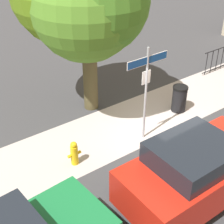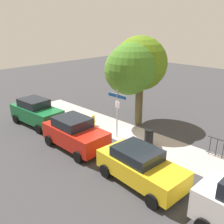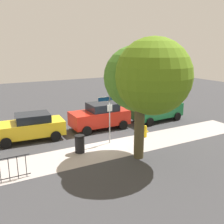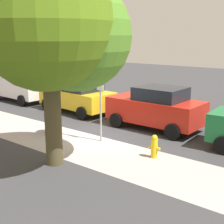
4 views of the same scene
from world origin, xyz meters
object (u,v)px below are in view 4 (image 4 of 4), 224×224
fire_hydrant (154,146)px  shade_tree (62,29)px  street_sign (101,85)px  car_yellow (77,96)px  car_red (156,108)px  trash_bin (53,122)px  car_white (21,84)px

fire_hydrant → shade_tree: bearing=50.8°
street_sign → fire_hydrant: street_sign is taller
car_yellow → fire_hydrant: 7.23m
car_red → trash_bin: size_ratio=4.14×
trash_bin → fire_hydrant: bearing=-176.3°
street_sign → shade_tree: bearing=105.6°
shade_tree → car_red: 6.08m
shade_tree → car_yellow: shade_tree is taller
car_yellow → car_white: car_white is taller
fire_hydrant → trash_bin: bearing=3.7°
shade_tree → car_yellow: 7.78m
street_sign → fire_hydrant: (-2.48, 0.20, -1.76)m
trash_bin → car_yellow: bearing=-59.8°
car_red → car_white: car_white is taller
car_white → car_yellow: bearing=-178.0°
street_sign → fire_hydrant: bearing=175.4°
trash_bin → shade_tree: bearing=145.7°
street_sign → trash_bin: (2.13, 0.50, -1.65)m
shade_tree → car_yellow: bearing=-47.9°
car_white → fire_hydrant: size_ratio=5.31×
car_white → car_red: bearing=-178.5°
street_sign → car_red: bearing=-104.7°
shade_tree → street_sign: bearing=-74.4°
car_red → car_yellow: size_ratio=0.94×
trash_bin → street_sign: bearing=-166.8°
car_white → fire_hydrant: bearing=166.8°
street_sign → trash_bin: size_ratio=3.17×
car_yellow → car_white: (4.80, 0.03, 0.20)m
shade_tree → trash_bin: 4.95m
car_red → fire_hydrant: 3.49m
fire_hydrant → street_sign: bearing=-4.6°
car_red → trash_bin: car_red is taller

